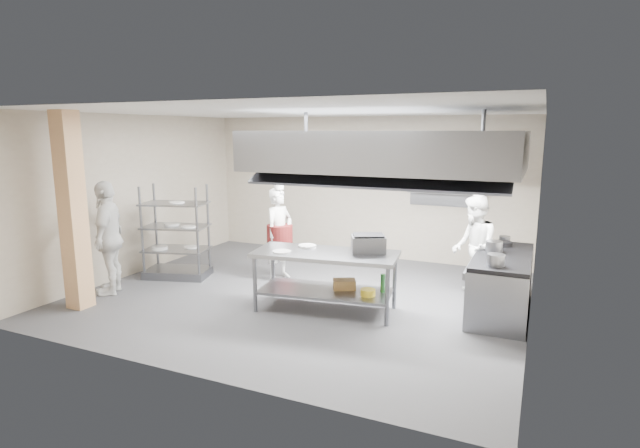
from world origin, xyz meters
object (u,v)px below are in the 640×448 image
at_px(cooking_range, 501,286).
at_px(griddle, 368,244).
at_px(island, 325,281).
at_px(pass_rack, 176,232).
at_px(stockpot, 494,247).
at_px(chef_plating, 109,238).
at_px(chef_head, 279,234).
at_px(chef_line, 474,248).

xyz_separation_m(cooking_range, griddle, (-1.87, -0.69, 0.61)).
relative_size(island, pass_rack, 1.25).
bearing_deg(stockpot, chef_plating, -163.46).
xyz_separation_m(island, chef_plating, (-3.63, -0.70, 0.50)).
xyz_separation_m(island, chef_head, (-1.43, 1.18, 0.39)).
distance_m(island, pass_rack, 3.30).
xyz_separation_m(chef_head, griddle, (2.01, -0.90, 0.19)).
bearing_deg(chef_head, island, -115.49).
distance_m(chef_head, stockpot, 3.74).
height_order(pass_rack, chef_plating, chef_plating).
height_order(island, pass_rack, pass_rack).
bearing_deg(pass_rack, chef_head, 3.92).
relative_size(island, cooking_range, 1.08).
relative_size(cooking_range, chef_head, 1.19).
bearing_deg(chef_plating, stockpot, 76.62).
relative_size(cooking_range, chef_plating, 1.05).
xyz_separation_m(chef_plating, stockpot, (5.94, 1.76, 0.04)).
bearing_deg(island, stockpot, 17.08).
xyz_separation_m(cooking_range, chef_head, (-3.88, 0.21, 0.42)).
distance_m(cooking_range, chef_line, 0.81).
bearing_deg(chef_head, pass_rack, 124.68).
bearing_deg(chef_line, stockpot, 24.20).
bearing_deg(chef_head, griddle, -100.12).
xyz_separation_m(pass_rack, chef_line, (5.21, 0.96, -0.01)).
bearing_deg(chef_line, cooking_range, 28.46).
distance_m(island, stockpot, 2.59).
relative_size(cooking_range, stockpot, 8.05).
distance_m(chef_head, griddle, 2.21).
height_order(cooking_range, chef_line, chef_line).
height_order(chef_plating, griddle, chef_plating).
xyz_separation_m(chef_line, griddle, (-1.39, -1.18, 0.18)).
distance_m(chef_plating, stockpot, 6.19).
relative_size(pass_rack, stockpot, 6.93).
bearing_deg(griddle, cooking_range, -4.29).
relative_size(chef_line, stockpot, 6.85).
bearing_deg(chef_plating, chef_head, 100.61).
relative_size(island, chef_line, 1.27).
xyz_separation_m(island, griddle, (0.58, 0.28, 0.58)).
bearing_deg(cooking_range, chef_head, 176.90).
xyz_separation_m(island, cooking_range, (2.45, 0.97, -0.04)).
relative_size(chef_line, griddle, 3.43).
bearing_deg(chef_plating, chef_line, 81.15).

